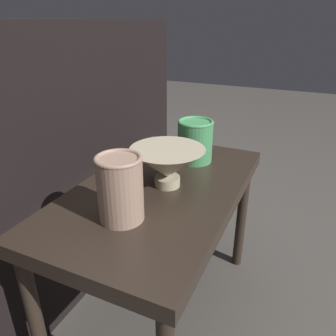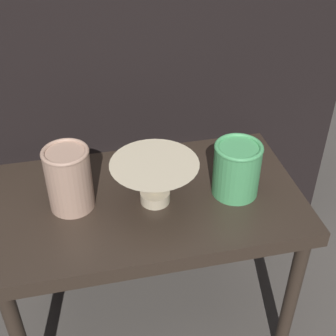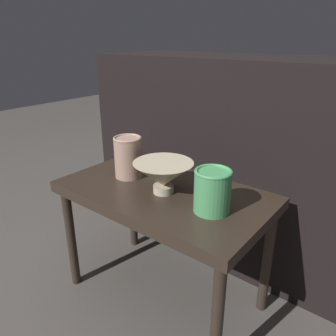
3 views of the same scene
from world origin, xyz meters
The scene contains 6 objects.
ground_plane centered at (0.00, 0.00, 0.00)m, with size 8.00×8.00×0.00m, color #4C4742.
table centered at (0.00, 0.00, 0.42)m, with size 0.75×0.43×0.47m.
couch_backdrop centered at (0.00, 0.52, 0.45)m, with size 1.28×0.50×0.90m.
bowl centered at (0.01, -0.02, 0.54)m, with size 0.21×0.21×0.11m.
vase_textured_left centered at (-0.18, 0.01, 0.55)m, with size 0.11×0.11×0.16m.
vase_colorful_right centered at (0.21, -0.03, 0.54)m, with size 0.11×0.11×0.14m.
Camera 2 is at (-0.14, -0.86, 1.21)m, focal length 50.00 mm.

